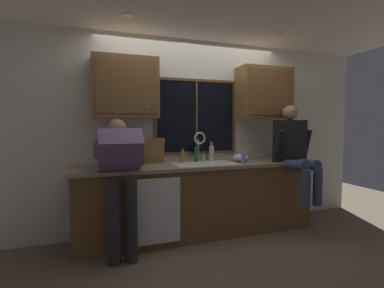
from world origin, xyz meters
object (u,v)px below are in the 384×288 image
at_px(mixing_bowl, 241,158).
at_px(bottle_amber_small, 211,153).
at_px(bottle_tall_clear, 183,156).
at_px(person_sitting_on_counter, 294,148).
at_px(knife_block, 138,157).
at_px(person_standing, 120,170).
at_px(cutting_board, 153,151).
at_px(soap_dispenser, 243,158).
at_px(bottle_green_glass, 196,154).

distance_m(mixing_bowl, bottle_amber_small, 0.40).
xyz_separation_m(mixing_bowl, bottle_tall_clear, (-0.79, 0.13, 0.03)).
distance_m(person_sitting_on_counter, bottle_amber_small, 1.10).
distance_m(knife_block, bottle_tall_clear, 0.60).
bearing_deg(person_standing, knife_block, 57.42).
bearing_deg(mixing_bowl, cutting_board, 171.62).
height_order(cutting_board, soap_dispenser, cutting_board).
xyz_separation_m(person_standing, cutting_board, (0.46, 0.50, 0.15)).
bearing_deg(person_sitting_on_counter, person_standing, -179.70).
distance_m(cutting_board, bottle_amber_small, 0.82).
xyz_separation_m(bottle_green_glass, bottle_amber_small, (0.22, 0.01, 0.00)).
xyz_separation_m(mixing_bowl, soap_dispenser, (-0.08, -0.21, 0.02)).
bearing_deg(knife_block, cutting_board, 27.20).
xyz_separation_m(bottle_green_glass, bottle_tall_clear, (-0.20, -0.02, -0.03)).
bearing_deg(person_sitting_on_counter, cutting_board, 164.92).
bearing_deg(bottle_green_glass, cutting_board, 178.09).
bearing_deg(bottle_amber_small, person_sitting_on_counter, -25.84).
bearing_deg(bottle_tall_clear, person_standing, -151.49).
xyz_separation_m(person_sitting_on_counter, bottle_tall_clear, (-1.41, 0.45, -0.10)).
height_order(soap_dispenser, bottle_amber_small, bottle_amber_small).
bearing_deg(soap_dispenser, knife_block, 167.96).
relative_size(person_sitting_on_counter, knife_block, 3.92).
xyz_separation_m(person_standing, bottle_amber_small, (1.27, 0.49, 0.09)).
height_order(person_sitting_on_counter, cutting_board, person_sitting_on_counter).
height_order(mixing_bowl, bottle_tall_clear, bottle_tall_clear).
height_order(person_sitting_on_counter, mixing_bowl, person_sitting_on_counter).
height_order(person_standing, bottle_tall_clear, person_standing).
xyz_separation_m(person_standing, person_sitting_on_counter, (2.26, 0.01, 0.17)).
xyz_separation_m(person_sitting_on_counter, cutting_board, (-1.80, 0.49, -0.02)).
bearing_deg(cutting_board, person_standing, -132.45).
bearing_deg(person_sitting_on_counter, soap_dispenser, 171.66).
height_order(knife_block, soap_dispenser, knife_block).
relative_size(knife_block, cutting_board, 0.97).
height_order(soap_dispenser, bottle_tall_clear, bottle_tall_clear).
bearing_deg(soap_dispenser, cutting_board, 160.79).
relative_size(soap_dispenser, bottle_tall_clear, 0.94).
xyz_separation_m(knife_block, mixing_bowl, (1.38, -0.07, -0.06)).
xyz_separation_m(knife_block, bottle_green_glass, (0.79, 0.09, -0.00)).
bearing_deg(person_standing, cutting_board, 47.55).
bearing_deg(bottle_green_glass, person_standing, -155.43).
relative_size(person_sitting_on_counter, bottle_green_glass, 4.80).
bearing_deg(bottle_green_glass, bottle_tall_clear, -174.57).
xyz_separation_m(soap_dispenser, bottle_green_glass, (-0.51, 0.36, 0.04)).
distance_m(bottle_green_glass, bottle_tall_clear, 0.20).
bearing_deg(person_standing, soap_dispenser, 4.24).
xyz_separation_m(knife_block, soap_dispenser, (1.30, -0.28, -0.04)).
relative_size(bottle_tall_clear, bottle_amber_small, 0.75).
xyz_separation_m(cutting_board, bottle_green_glass, (0.59, -0.02, -0.05)).
height_order(knife_block, bottle_green_glass, knife_block).
bearing_deg(person_sitting_on_counter, bottle_tall_clear, 162.45).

